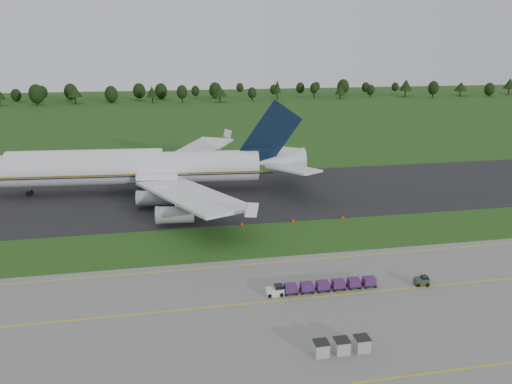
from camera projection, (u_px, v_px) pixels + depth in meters
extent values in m
plane|color=#204715|center=(248.00, 240.00, 87.76)|extent=(600.00, 600.00, 0.00)
cube|color=slate|center=(301.00, 353.00, 55.75)|extent=(300.00, 52.00, 0.06)
cube|color=black|center=(227.00, 195.00, 114.10)|extent=(300.00, 40.00, 0.08)
cube|color=yellow|center=(277.00, 301.00, 67.03)|extent=(300.00, 0.25, 0.01)
cube|color=yellow|center=(259.00, 264.00, 78.33)|extent=(120.00, 0.20, 0.01)
cylinder|color=black|center=(0.00, 103.00, 276.38)|extent=(0.70, 0.70, 3.59)
cylinder|color=black|center=(37.00, 101.00, 279.59)|extent=(0.70, 0.70, 4.07)
sphere|color=#1C3111|center=(36.00, 94.00, 278.40)|extent=(8.35, 8.35, 8.35)
cylinder|color=black|center=(75.00, 100.00, 285.70)|extent=(0.70, 0.70, 3.85)
cone|color=#1C3111|center=(74.00, 91.00, 284.17)|extent=(8.47, 8.47, 6.84)
cylinder|color=black|center=(112.00, 100.00, 290.34)|extent=(0.70, 0.70, 3.27)
sphere|color=#1C3111|center=(111.00, 94.00, 289.38)|extent=(7.40, 7.40, 7.40)
cylinder|color=black|center=(152.00, 100.00, 290.40)|extent=(0.70, 0.70, 3.48)
cone|color=#1C3111|center=(152.00, 91.00, 289.02)|extent=(6.04, 6.04, 6.18)
cylinder|color=black|center=(182.00, 99.00, 291.51)|extent=(0.70, 0.70, 4.03)
sphere|color=#1C3111|center=(182.00, 92.00, 290.32)|extent=(6.20, 6.20, 6.20)
cylinder|color=black|center=(220.00, 99.00, 293.82)|extent=(0.70, 0.70, 3.47)
cone|color=#1C3111|center=(220.00, 91.00, 292.44)|extent=(8.68, 8.68, 6.17)
cylinder|color=black|center=(252.00, 98.00, 303.77)|extent=(0.70, 0.70, 2.94)
sphere|color=#1C3111|center=(252.00, 93.00, 302.91)|extent=(5.27, 5.27, 5.27)
cylinder|color=black|center=(277.00, 96.00, 310.06)|extent=(0.70, 0.70, 4.18)
cone|color=#1C3111|center=(277.00, 86.00, 308.40)|extent=(5.05, 5.05, 7.44)
cylinder|color=black|center=(314.00, 95.00, 315.32)|extent=(0.70, 0.70, 4.13)
sphere|color=#1C3111|center=(314.00, 88.00, 314.11)|extent=(5.23, 5.23, 5.23)
cylinder|color=black|center=(340.00, 96.00, 312.34)|extent=(0.70, 0.70, 2.92)
cone|color=#1C3111|center=(340.00, 90.00, 311.18)|extent=(6.81, 6.81, 5.18)
cylinder|color=black|center=(370.00, 95.00, 321.80)|extent=(0.70, 0.70, 3.03)
sphere|color=#1C3111|center=(371.00, 90.00, 320.91)|extent=(5.21, 5.21, 5.21)
cylinder|color=black|center=(405.00, 94.00, 322.80)|extent=(0.70, 0.70, 4.06)
cone|color=#1C3111|center=(406.00, 85.00, 321.19)|extent=(8.45, 8.45, 7.21)
cylinder|color=black|center=(433.00, 94.00, 318.30)|extent=(0.70, 0.70, 4.05)
sphere|color=#1C3111|center=(433.00, 88.00, 317.11)|extent=(6.67, 6.67, 6.67)
cylinder|color=black|center=(460.00, 93.00, 328.71)|extent=(0.70, 0.70, 3.27)
cone|color=#1C3111|center=(461.00, 86.00, 327.41)|extent=(8.81, 8.81, 5.81)
cylinder|color=black|center=(489.00, 94.00, 326.59)|extent=(0.70, 0.70, 3.01)
sphere|color=#1C3111|center=(489.00, 89.00, 325.70)|extent=(6.54, 6.54, 6.54)
cylinder|color=black|center=(509.00, 91.00, 338.55)|extent=(0.70, 0.70, 3.92)
cone|color=#1C3111|center=(510.00, 83.00, 336.99)|extent=(8.49, 8.49, 6.98)
cylinder|color=white|center=(132.00, 168.00, 114.13)|extent=(58.60, 11.86, 7.23)
cylinder|color=white|center=(86.00, 162.00, 112.60)|extent=(34.46, 8.35, 5.64)
cone|color=white|center=(281.00, 162.00, 117.59)|extent=(11.55, 7.73, 6.86)
cube|color=#B37F1A|center=(130.00, 175.00, 110.84)|extent=(64.03, 5.20, 0.35)
cube|color=white|center=(190.00, 194.00, 97.54)|extent=(21.80, 35.43, 0.55)
cube|color=white|center=(192.00, 153.00, 134.05)|extent=(26.00, 34.48, 0.55)
cylinder|color=gray|center=(154.00, 198.00, 103.68)|extent=(7.26, 3.76, 3.21)
cylinder|color=gray|center=(175.00, 215.00, 93.67)|extent=(7.26, 3.76, 3.21)
cylinder|color=gray|center=(163.00, 169.00, 127.77)|extent=(7.26, 3.76, 3.21)
cylinder|color=gray|center=(183.00, 159.00, 138.79)|extent=(7.26, 3.76, 3.21)
cube|color=black|center=(271.00, 134.00, 115.40)|extent=(14.63, 1.72, 16.11)
cube|color=white|center=(293.00, 169.00, 110.49)|extent=(10.91, 14.12, 0.45)
cube|color=white|center=(282.00, 154.00, 124.83)|extent=(12.21, 13.77, 0.45)
cylinder|color=slate|center=(29.00, 191.00, 113.08)|extent=(0.36, 0.36, 2.21)
cylinder|color=black|center=(30.00, 193.00, 113.21)|extent=(1.37, 1.00, 1.30)
cylinder|color=slate|center=(158.00, 193.00, 111.81)|extent=(0.36, 0.36, 2.21)
cylinder|color=black|center=(158.00, 195.00, 111.94)|extent=(1.37, 1.00, 1.30)
cylinder|color=slate|center=(161.00, 182.00, 120.41)|extent=(0.36, 0.36, 2.21)
cylinder|color=black|center=(161.00, 184.00, 120.54)|extent=(1.37, 1.00, 1.30)
cube|color=silver|center=(275.00, 292.00, 68.45)|extent=(2.40, 1.29, 1.02)
cylinder|color=black|center=(270.00, 296.00, 67.76)|extent=(0.55, 0.20, 0.55)
cube|color=black|center=(290.00, 291.00, 68.90)|extent=(1.85, 1.39, 0.11)
cube|color=#441D57|center=(290.00, 288.00, 68.74)|extent=(1.66, 1.29, 1.02)
cylinder|color=black|center=(286.00, 295.00, 68.21)|extent=(0.31, 0.14, 0.31)
cube|color=black|center=(306.00, 290.00, 69.32)|extent=(1.85, 1.39, 0.11)
cube|color=#441D57|center=(307.00, 286.00, 69.16)|extent=(1.66, 1.29, 1.02)
cylinder|color=black|center=(303.00, 294.00, 68.62)|extent=(0.31, 0.14, 0.31)
cube|color=black|center=(322.00, 288.00, 69.73)|extent=(1.85, 1.39, 0.11)
cube|color=#441D57|center=(322.00, 285.00, 69.57)|extent=(1.66, 1.29, 1.02)
cylinder|color=black|center=(319.00, 292.00, 69.04)|extent=(0.31, 0.14, 0.31)
cube|color=black|center=(338.00, 287.00, 70.15)|extent=(1.85, 1.39, 0.11)
cube|color=#441D57|center=(338.00, 283.00, 69.99)|extent=(1.66, 1.29, 1.02)
cylinder|color=black|center=(335.00, 291.00, 69.45)|extent=(0.31, 0.14, 0.31)
cube|color=black|center=(354.00, 286.00, 70.56)|extent=(1.85, 1.39, 0.11)
cube|color=#441D57|center=(354.00, 282.00, 70.40)|extent=(1.66, 1.29, 1.02)
cylinder|color=black|center=(350.00, 289.00, 69.87)|extent=(0.31, 0.14, 0.31)
cube|color=black|center=(369.00, 284.00, 70.98)|extent=(1.85, 1.39, 0.11)
cube|color=#441D57|center=(369.00, 281.00, 70.82)|extent=(1.66, 1.29, 1.02)
cylinder|color=black|center=(366.00, 288.00, 70.28)|extent=(0.31, 0.14, 0.31)
cylinder|color=black|center=(275.00, 293.00, 68.52)|extent=(0.55, 0.20, 0.55)
cube|color=#2E3727|center=(422.00, 281.00, 71.30)|extent=(2.08, 1.40, 1.07)
cylinder|color=black|center=(419.00, 285.00, 70.70)|extent=(0.55, 0.20, 0.55)
cylinder|color=black|center=(424.00, 281.00, 72.05)|extent=(0.55, 0.20, 0.55)
cube|color=#A4A4A4|center=(321.00, 349.00, 55.19)|extent=(1.57, 1.57, 1.57)
cube|color=black|center=(321.00, 342.00, 54.96)|extent=(1.67, 1.67, 0.08)
cube|color=#A4A4A4|center=(342.00, 346.00, 55.62)|extent=(1.57, 1.57, 1.57)
cube|color=black|center=(342.00, 340.00, 55.39)|extent=(1.67, 1.67, 0.08)
cube|color=#A4A4A4|center=(362.00, 344.00, 56.06)|extent=(1.57, 1.57, 1.57)
cube|color=black|center=(362.00, 338.00, 55.82)|extent=(1.67, 1.67, 0.08)
cube|color=#DA3B06|center=(242.00, 225.00, 94.54)|extent=(0.50, 0.12, 0.60)
cube|color=black|center=(242.00, 226.00, 94.62)|extent=(0.30, 0.30, 0.04)
cube|color=#DA3B06|center=(293.00, 221.00, 96.35)|extent=(0.50, 0.12, 0.60)
cube|color=black|center=(293.00, 223.00, 96.43)|extent=(0.30, 0.30, 0.04)
cube|color=#DA3B06|center=(343.00, 218.00, 98.17)|extent=(0.50, 0.12, 0.60)
cube|color=black|center=(343.00, 219.00, 98.25)|extent=(0.30, 0.30, 0.04)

